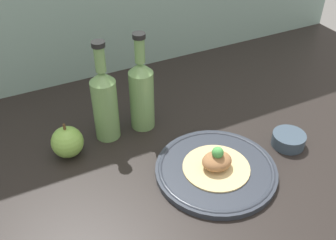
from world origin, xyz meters
The scene contains 7 objects.
ground_plane centered at (0.00, 0.00, -2.00)cm, with size 180.00×110.00×4.00cm, color black.
plate centered at (3.58, -4.25, 0.93)cm, with size 29.06×29.06×1.75cm.
plated_food centered at (3.58, -4.25, 3.18)cm, with size 16.04×16.04×6.32cm.
cider_bottle_left centered at (-14.63, 20.71, 10.70)cm, with size 6.49×6.49×27.30cm.
cider_bottle_right centered at (-4.52, 20.71, 10.70)cm, with size 6.49×6.49×27.30cm.
apple centered at (-26.02, 17.84, 4.01)cm, with size 8.01×8.01×9.54cm.
dipping_bowl centered at (25.78, -3.79, 1.71)cm, with size 8.51×8.51×3.41cm.
Camera 1 is at (-36.76, -59.78, 66.51)cm, focal length 42.00 mm.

